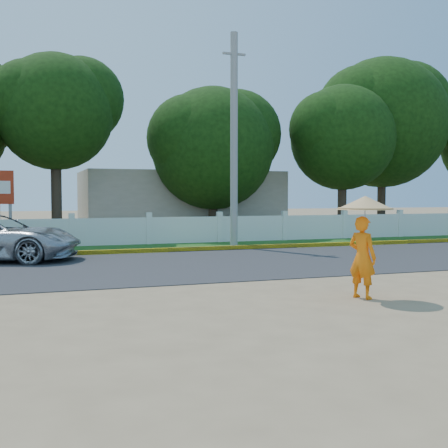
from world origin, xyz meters
name	(u,v)px	position (x,y,z in m)	size (l,w,h in m)	color
ground	(255,289)	(0.00, 0.00, 0.00)	(120.00, 120.00, 0.00)	#9E8460
road	(196,264)	(0.00, 4.50, 0.01)	(60.00, 7.00, 0.02)	#38383A
grass_verge	(157,248)	(0.00, 9.75, 0.01)	(60.00, 3.50, 0.03)	#2D601E
curb	(167,250)	(0.00, 8.05, 0.08)	(40.00, 0.18, 0.16)	yellow
fence	(149,231)	(0.00, 11.20, 0.55)	(40.00, 0.10, 1.10)	silver
building_near	(179,202)	(3.00, 18.00, 1.60)	(10.00, 6.00, 3.20)	#B7AD99
utility_pole	(234,141)	(2.82, 8.95, 4.04)	(0.28, 0.28, 8.08)	gray
monk_with_parasol	(364,232)	(1.61, -1.65, 1.31)	(1.10, 1.10, 2.00)	orange
tree_row	(236,131)	(4.86, 14.25, 5.06)	(38.48, 7.78, 9.34)	#473828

